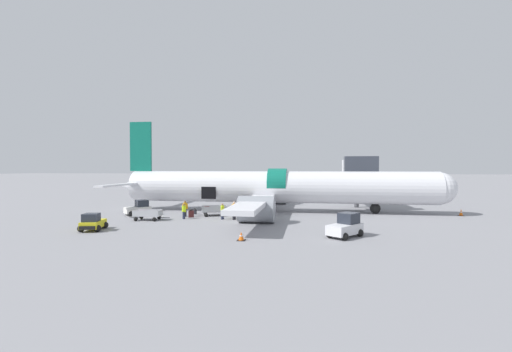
% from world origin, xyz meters
% --- Properties ---
extents(ground_plane, '(500.00, 500.00, 0.00)m').
position_xyz_m(ground_plane, '(0.00, 0.00, 0.00)').
color(ground_plane, gray).
extents(jet_bridge_stub, '(3.85, 8.43, 6.50)m').
position_xyz_m(jet_bridge_stub, '(11.67, 12.18, 4.69)').
color(jet_bridge_stub, '#4C4C51').
rests_on(jet_bridge_stub, ground_plane).
extents(airplane, '(39.25, 32.10, 10.80)m').
position_xyz_m(airplane, '(1.45, 7.04, 2.78)').
color(airplane, silver).
rests_on(airplane, ground_plane).
extents(baggage_tug_lead, '(2.19, 2.72, 1.44)m').
position_xyz_m(baggage_tug_lead, '(-11.99, -7.15, 0.61)').
color(baggage_tug_lead, yellow).
rests_on(baggage_tug_lead, ground_plane).
extents(baggage_tug_mid, '(2.95, 3.24, 1.77)m').
position_xyz_m(baggage_tug_mid, '(8.28, -6.64, 0.75)').
color(baggage_tug_mid, silver).
rests_on(baggage_tug_mid, ground_plane).
extents(baggage_tug_rear, '(2.83, 2.87, 1.63)m').
position_xyz_m(baggage_tug_rear, '(-12.76, 2.02, 0.69)').
color(baggage_tug_rear, silver).
rests_on(baggage_tug_rear, ground_plane).
extents(baggage_cart_loading, '(3.71, 2.58, 1.03)m').
position_xyz_m(baggage_cart_loading, '(-4.44, 2.84, 0.49)').
color(baggage_cart_loading, '#999BA0').
rests_on(baggage_cart_loading, ground_plane).
extents(baggage_cart_queued, '(3.55, 1.89, 1.01)m').
position_xyz_m(baggage_cart_queued, '(-10.02, -1.30, 0.48)').
color(baggage_cart_queued, '#B7BABF').
rests_on(baggage_cart_queued, ground_plane).
extents(ground_crew_loader_a, '(0.54, 0.54, 1.69)m').
position_xyz_m(ground_crew_loader_a, '(-7.33, 1.60, 0.89)').
color(ground_crew_loader_a, '#2D2D33').
rests_on(ground_crew_loader_a, ground_plane).
extents(ground_crew_loader_b, '(0.40, 0.56, 1.60)m').
position_xyz_m(ground_crew_loader_b, '(-2.96, 0.32, 0.84)').
color(ground_crew_loader_b, '#1E2338').
rests_on(ground_crew_loader_b, ground_plane).
extents(ground_crew_driver, '(0.65, 0.54, 1.86)m').
position_xyz_m(ground_crew_driver, '(-1.65, 2.39, 0.98)').
color(ground_crew_driver, '#2D2D33').
rests_on(ground_crew_driver, ground_plane).
extents(ground_crew_supervisor, '(0.63, 0.45, 1.81)m').
position_xyz_m(ground_crew_supervisor, '(-1.75, 0.24, 0.95)').
color(ground_crew_supervisor, black).
rests_on(ground_crew_supervisor, ground_plane).
extents(ground_crew_helper, '(0.52, 0.46, 1.54)m').
position_xyz_m(ground_crew_helper, '(-6.86, -0.01, 0.81)').
color(ground_crew_helper, '#1E2338').
rests_on(ground_crew_helper, ground_plane).
extents(suitcase_on_tarmac_upright, '(0.56, 0.44, 0.82)m').
position_xyz_m(suitcase_on_tarmac_upright, '(-6.51, 1.14, 0.36)').
color(suitcase_on_tarmac_upright, '#4C1E1E').
rests_on(suitcase_on_tarmac_upright, ground_plane).
extents(suitcase_on_tarmac_spare, '(0.42, 0.32, 0.64)m').
position_xyz_m(suitcase_on_tarmac_spare, '(-6.93, 3.55, 0.27)').
color(suitcase_on_tarmac_spare, black).
rests_on(suitcase_on_tarmac_spare, ground_plane).
extents(safety_cone_nose, '(0.52, 0.52, 0.72)m').
position_xyz_m(safety_cone_nose, '(21.67, 6.69, 0.34)').
color(safety_cone_nose, black).
rests_on(safety_cone_nose, ground_plane).
extents(safety_cone_engine_left, '(0.58, 0.58, 0.62)m').
position_xyz_m(safety_cone_engine_left, '(0.82, -9.08, 0.29)').
color(safety_cone_engine_left, black).
rests_on(safety_cone_engine_left, ground_plane).
extents(safety_cone_wingtip, '(0.64, 0.64, 0.55)m').
position_xyz_m(safety_cone_wingtip, '(1.83, -0.42, 0.25)').
color(safety_cone_wingtip, black).
rests_on(safety_cone_wingtip, ground_plane).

